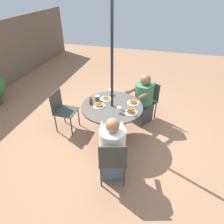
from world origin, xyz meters
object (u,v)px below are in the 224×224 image
(pancake_plate_b, at_px, (133,102))
(patio_chair_east, at_px, (113,159))
(pancake_plate_a, at_px, (106,98))
(pancake_plate_d, at_px, (131,111))
(patio_table, at_px, (112,111))
(diner_east, at_px, (112,150))
(pancake_plate_c, at_px, (99,105))
(coffee_cup, at_px, (97,98))
(syrup_bottle, at_px, (91,102))
(patio_chair_south, at_px, (148,99))
(drinking_glass_a, at_px, (119,110))
(drinking_glass_b, at_px, (110,92))
(diner_south, at_px, (143,101))
(patio_chair_north, at_px, (62,109))

(pancake_plate_b, bearing_deg, patio_chair_east, 176.79)
(patio_chair_east, bearing_deg, pancake_plate_a, 95.07)
(pancake_plate_d, bearing_deg, patio_table, 70.78)
(diner_east, relative_size, pancake_plate_c, 5.10)
(patio_table, distance_m, coffee_cup, 0.38)
(pancake_plate_d, relative_size, syrup_bottle, 1.42)
(patio_table, height_order, diner_east, diner_east)
(patio_chair_south, distance_m, drinking_glass_a, 1.17)
(patio_table, distance_m, pancake_plate_c, 0.27)
(diner_east, bearing_deg, drinking_glass_b, 91.39)
(patio_table, distance_m, syrup_bottle, 0.42)
(diner_south, height_order, drinking_glass_a, diner_south)
(diner_east, bearing_deg, drinking_glass_a, 79.95)
(diner_east, bearing_deg, patio_chair_south, 63.45)
(patio_chair_north, bearing_deg, pancake_plate_b, 98.02)
(pancake_plate_c, bearing_deg, patio_chair_south, -39.54)
(diner_south, bearing_deg, patio_chair_north, 57.76)
(patio_table, relative_size, pancake_plate_c, 5.22)
(patio_chair_north, relative_size, coffee_cup, 8.88)
(patio_chair_south, distance_m, pancake_plate_d, 1.06)
(pancake_plate_a, xyz_separation_m, pancake_plate_c, (-0.27, 0.05, 0.01))
(patio_chair_south, relative_size, coffee_cup, 8.88)
(drinking_glass_b, bearing_deg, patio_chair_east, -162.82)
(patio_table, xyz_separation_m, syrup_bottle, (-0.05, 0.38, 0.17))
(syrup_bottle, distance_m, drinking_glass_b, 0.51)
(drinking_glass_a, height_order, drinking_glass_b, drinking_glass_a)
(pancake_plate_c, relative_size, coffee_cup, 2.28)
(drinking_glass_b, bearing_deg, pancake_plate_c, 171.22)
(drinking_glass_b, bearing_deg, pancake_plate_d, -135.62)
(patio_chair_south, bearing_deg, patio_chair_north, 60.62)
(patio_chair_south, bearing_deg, diner_south, 90.00)
(diner_south, height_order, drinking_glass_b, diner_south)
(diner_south, bearing_deg, drinking_glass_b, 60.49)
(patio_table, height_order, pancake_plate_d, pancake_plate_d)
(pancake_plate_a, bearing_deg, diner_south, -50.38)
(patio_chair_east, relative_size, diner_east, 0.76)
(pancake_plate_d, bearing_deg, coffee_cup, 70.46)
(patio_table, xyz_separation_m, pancake_plate_d, (-0.13, -0.38, 0.14))
(pancake_plate_c, relative_size, drinking_glass_a, 1.91)
(drinking_glass_a, bearing_deg, patio_chair_north, 79.98)
(patio_chair_east, relative_size, pancake_plate_a, 3.90)
(patio_table, distance_m, drinking_glass_a, 0.30)
(pancake_plate_b, xyz_separation_m, pancake_plate_d, (-0.32, -0.02, 0.01))
(patio_chair_south, xyz_separation_m, pancake_plate_a, (-0.67, 0.73, 0.27))
(pancake_plate_b, height_order, coffee_cup, coffee_cup)
(syrup_bottle, bearing_deg, diner_east, -141.81)
(diner_east, bearing_deg, pancake_plate_c, 105.20)
(patio_chair_east, relative_size, drinking_glass_a, 7.46)
(patio_chair_north, distance_m, pancake_plate_d, 1.45)
(patio_chair_north, height_order, pancake_plate_b, patio_chair_north)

